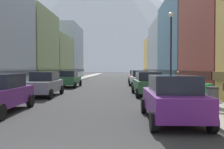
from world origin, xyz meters
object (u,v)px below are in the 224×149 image
(car_right_0, at_px, (172,98))
(car_left_2, at_px, (69,79))
(car_right_2, at_px, (140,79))
(trash_bin_right, at_px, (212,97))
(pedestrian_0, at_px, (178,83))
(car_left_1, at_px, (44,84))
(car_right_3, at_px, (136,77))
(car_right_1, at_px, (147,83))
(potted_plant_1, at_px, (209,90))
(streetlamp_right, at_px, (171,41))

(car_right_0, bearing_deg, car_left_2, 114.86)
(car_right_2, xyz_separation_m, trash_bin_right, (2.55, -13.93, -0.26))
(car_right_0, distance_m, pedestrian_0, 9.82)
(car_left_1, relative_size, car_right_3, 1.01)
(car_right_1, xyz_separation_m, car_right_2, (-0.01, 7.82, 0.00))
(car_right_0, bearing_deg, potted_plant_1, 57.72)
(trash_bin_right, bearing_deg, car_right_3, 97.10)
(streetlamp_right, bearing_deg, pedestrian_0, 61.01)
(car_right_3, bearing_deg, trash_bin_right, -82.90)
(car_right_3, bearing_deg, car_right_0, -90.00)
(car_left_2, bearing_deg, car_right_3, 41.91)
(car_left_2, xyz_separation_m, car_right_2, (7.60, 0.25, 0.00))
(car_right_0, bearing_deg, trash_bin_right, 46.95)
(trash_bin_right, height_order, potted_plant_1, potted_plant_1)
(car_right_0, distance_m, potted_plant_1, 5.99)
(car_right_0, height_order, car_right_1, same)
(car_left_2, bearing_deg, car_right_2, 1.91)
(car_right_3, xyz_separation_m, potted_plant_1, (3.20, -18.16, -0.17))
(car_right_3, distance_m, potted_plant_1, 18.44)
(trash_bin_right, height_order, pedestrian_0, pedestrian_0)
(car_right_3, relative_size, pedestrian_0, 2.60)
(car_right_1, bearing_deg, car_right_2, 90.04)
(car_left_2, xyz_separation_m, car_right_3, (7.60, 6.82, 0.00))
(car_left_1, height_order, potted_plant_1, car_left_1)
(car_left_1, distance_m, car_right_2, 11.49)
(car_left_2, relative_size, pedestrian_0, 2.60)
(car_right_1, xyz_separation_m, trash_bin_right, (2.55, -6.11, -0.26))
(car_right_3, bearing_deg, car_right_2, -90.02)
(car_left_1, bearing_deg, car_right_2, 48.58)
(car_right_2, distance_m, pedestrian_0, 7.56)
(car_left_1, xyz_separation_m, car_left_2, (0.00, 8.36, 0.00))
(trash_bin_right, bearing_deg, potted_plant_1, 74.45)
(car_right_3, xyz_separation_m, trash_bin_right, (2.55, -20.49, -0.26))
(pedestrian_0, bearing_deg, trash_bin_right, -89.15)
(car_right_2, xyz_separation_m, car_right_3, (0.00, 6.57, 0.00))
(car_left_2, height_order, streetlamp_right, streetlamp_right)
(streetlamp_right, bearing_deg, car_right_0, -101.12)
(potted_plant_1, xyz_separation_m, streetlamp_right, (-1.65, 2.82, 3.25))
(trash_bin_right, xyz_separation_m, pedestrian_0, (-0.10, 6.78, 0.29))
(trash_bin_right, distance_m, pedestrian_0, 6.78)
(car_right_3, relative_size, streetlamp_right, 0.75)
(car_right_1, height_order, trash_bin_right, car_right_1)
(car_right_2, distance_m, streetlamp_right, 9.43)
(car_right_2, distance_m, car_right_3, 6.57)
(potted_plant_1, bearing_deg, car_left_1, 164.59)
(car_left_1, bearing_deg, potted_plant_1, -15.41)
(car_right_1, height_order, potted_plant_1, car_right_1)
(pedestrian_0, bearing_deg, potted_plant_1, -80.42)
(potted_plant_1, bearing_deg, trash_bin_right, -105.55)
(car_right_3, bearing_deg, streetlamp_right, -84.23)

